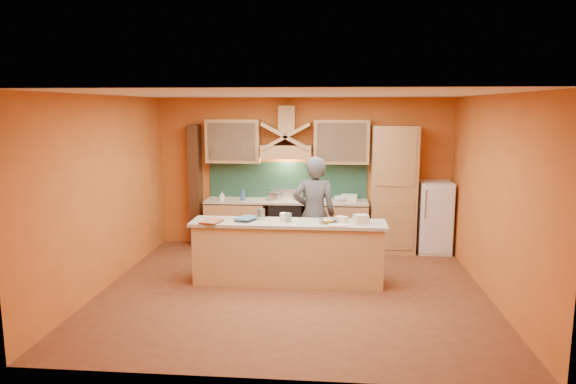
# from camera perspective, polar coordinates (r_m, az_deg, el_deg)

# --- Properties ---
(floor) EXTENTS (5.50, 5.00, 0.01)m
(floor) POSITION_cam_1_polar(r_m,az_deg,el_deg) (7.60, 0.57, -10.78)
(floor) COLOR brown
(floor) RESTS_ON ground
(ceiling) EXTENTS (5.50, 5.00, 0.01)m
(ceiling) POSITION_cam_1_polar(r_m,az_deg,el_deg) (7.14, 0.61, 10.82)
(ceiling) COLOR white
(ceiling) RESTS_ON wall_back
(wall_back) EXTENTS (5.50, 0.02, 2.80)m
(wall_back) POSITION_cam_1_polar(r_m,az_deg,el_deg) (9.71, 1.73, 2.17)
(wall_back) COLOR #CD6A28
(wall_back) RESTS_ON floor
(wall_front) EXTENTS (5.50, 0.02, 2.80)m
(wall_front) POSITION_cam_1_polar(r_m,az_deg,el_deg) (4.81, -1.73, -5.38)
(wall_front) COLOR #CD6A28
(wall_front) RESTS_ON floor
(wall_left) EXTENTS (0.02, 5.00, 2.80)m
(wall_left) POSITION_cam_1_polar(r_m,az_deg,el_deg) (7.94, -19.62, -0.01)
(wall_left) COLOR #CD6A28
(wall_left) RESTS_ON floor
(wall_right) EXTENTS (0.02, 5.00, 2.80)m
(wall_right) POSITION_cam_1_polar(r_m,az_deg,el_deg) (7.55, 21.90, -0.62)
(wall_right) COLOR #CD6A28
(wall_right) RESTS_ON floor
(base_cabinet_left) EXTENTS (1.10, 0.60, 0.86)m
(base_cabinet_left) POSITION_cam_1_polar(r_m,az_deg,el_deg) (9.74, -5.78, -3.65)
(base_cabinet_left) COLOR tan
(base_cabinet_left) RESTS_ON floor
(base_cabinet_right) EXTENTS (1.10, 0.60, 0.86)m
(base_cabinet_right) POSITION_cam_1_polar(r_m,az_deg,el_deg) (9.57, 5.50, -3.88)
(base_cabinet_right) COLOR tan
(base_cabinet_right) RESTS_ON floor
(counter_top) EXTENTS (3.00, 0.62, 0.04)m
(counter_top) POSITION_cam_1_polar(r_m,az_deg,el_deg) (9.51, -0.19, -1.03)
(counter_top) COLOR #B7AD9B
(counter_top) RESTS_ON base_cabinet_left
(stove) EXTENTS (0.60, 0.58, 0.90)m
(stove) POSITION_cam_1_polar(r_m,az_deg,el_deg) (9.60, -0.19, -3.67)
(stove) COLOR black
(stove) RESTS_ON floor
(backsplash) EXTENTS (3.00, 0.03, 0.70)m
(backsplash) POSITION_cam_1_polar(r_m,az_deg,el_deg) (9.73, -0.04, 1.30)
(backsplash) COLOR #1C3E2F
(backsplash) RESTS_ON wall_back
(range_hood) EXTENTS (0.92, 0.50, 0.24)m
(range_hood) POSITION_cam_1_polar(r_m,az_deg,el_deg) (9.44, -0.17, 4.53)
(range_hood) COLOR tan
(range_hood) RESTS_ON wall_back
(hood_chimney) EXTENTS (0.30, 0.30, 0.50)m
(hood_chimney) POSITION_cam_1_polar(r_m,az_deg,el_deg) (9.50, -0.11, 8.07)
(hood_chimney) COLOR tan
(hood_chimney) RESTS_ON wall_back
(upper_cabinet_left) EXTENTS (1.00, 0.35, 0.80)m
(upper_cabinet_left) POSITION_cam_1_polar(r_m,az_deg,el_deg) (9.64, -6.09, 5.65)
(upper_cabinet_left) COLOR tan
(upper_cabinet_left) RESTS_ON wall_back
(upper_cabinet_right) EXTENTS (1.00, 0.35, 0.80)m
(upper_cabinet_right) POSITION_cam_1_polar(r_m,az_deg,el_deg) (9.46, 5.95, 5.59)
(upper_cabinet_right) COLOR tan
(upper_cabinet_right) RESTS_ON wall_back
(pantry_column) EXTENTS (0.80, 0.60, 2.30)m
(pantry_column) POSITION_cam_1_polar(r_m,az_deg,el_deg) (9.49, 11.61, 0.29)
(pantry_column) COLOR tan
(pantry_column) RESTS_ON floor
(fridge) EXTENTS (0.58, 0.60, 1.30)m
(fridge) POSITION_cam_1_polar(r_m,az_deg,el_deg) (9.70, 15.92, -2.69)
(fridge) COLOR white
(fridge) RESTS_ON floor
(trim_column_left) EXTENTS (0.20, 0.30, 2.30)m
(trim_column_left) POSITION_cam_1_polar(r_m,az_deg,el_deg) (9.92, -10.23, 0.73)
(trim_column_left) COLOR #472816
(trim_column_left) RESTS_ON floor
(island_body) EXTENTS (2.80, 0.55, 0.88)m
(island_body) POSITION_cam_1_polar(r_m,az_deg,el_deg) (7.76, 0.01, -6.95)
(island_body) COLOR tan
(island_body) RESTS_ON floor
(island_top) EXTENTS (2.90, 0.62, 0.05)m
(island_top) POSITION_cam_1_polar(r_m,az_deg,el_deg) (7.63, 0.01, -3.49)
(island_top) COLOR #B7AD9B
(island_top) RESTS_ON island_body
(person) EXTENTS (0.70, 0.48, 1.87)m
(person) POSITION_cam_1_polar(r_m,az_deg,el_deg) (8.22, 2.93, -2.47)
(person) COLOR #4C4C51
(person) RESTS_ON floor
(pot_large) EXTENTS (0.32, 0.32, 0.15)m
(pot_large) POSITION_cam_1_polar(r_m,az_deg,el_deg) (9.51, -1.51, -0.58)
(pot_large) COLOR #BBBAC1
(pot_large) RESTS_ON stove
(pot_small) EXTENTS (0.22, 0.22, 0.13)m
(pot_small) POSITION_cam_1_polar(r_m,az_deg,el_deg) (9.55, 1.05, -0.59)
(pot_small) COLOR #B6B6BD
(pot_small) RESTS_ON stove
(soap_bottle_a) EXTENTS (0.10, 0.10, 0.18)m
(soap_bottle_a) POSITION_cam_1_polar(r_m,az_deg,el_deg) (9.52, -7.33, -0.44)
(soap_bottle_a) COLOR white
(soap_bottle_a) RESTS_ON counter_top
(soap_bottle_b) EXTENTS (0.13, 0.13, 0.24)m
(soap_bottle_b) POSITION_cam_1_polar(r_m,az_deg,el_deg) (9.50, -5.06, -0.23)
(soap_bottle_b) COLOR #32588B
(soap_bottle_b) RESTS_ON counter_top
(bowl_back) EXTENTS (0.30, 0.30, 0.08)m
(bowl_back) POSITION_cam_1_polar(r_m,az_deg,el_deg) (9.49, 5.84, -0.75)
(bowl_back) COLOR white
(bowl_back) RESTS_ON counter_top
(dish_rack) EXTENTS (0.32, 0.27, 0.10)m
(dish_rack) POSITION_cam_1_polar(r_m,az_deg,el_deg) (9.56, 6.80, -0.60)
(dish_rack) COLOR silver
(dish_rack) RESTS_ON counter_top
(book_lower) EXTENTS (0.33, 0.40, 0.03)m
(book_lower) POSITION_cam_1_polar(r_m,az_deg,el_deg) (7.70, -9.35, -3.18)
(book_lower) COLOR #AF583E
(book_lower) RESTS_ON island_top
(book_upper) EXTENTS (0.37, 0.42, 0.03)m
(book_upper) POSITION_cam_1_polar(r_m,az_deg,el_deg) (7.79, -5.43, -2.81)
(book_upper) COLOR teal
(book_upper) RESTS_ON island_top
(jar_large) EXTENTS (0.14, 0.14, 0.16)m
(jar_large) POSITION_cam_1_polar(r_m,az_deg,el_deg) (7.78, -3.04, -2.48)
(jar_large) COLOR silver
(jar_large) RESTS_ON island_top
(jar_small) EXTENTS (0.15, 0.15, 0.13)m
(jar_small) POSITION_cam_1_polar(r_m,az_deg,el_deg) (7.62, -0.05, -2.82)
(jar_small) COLOR white
(jar_small) RESTS_ON island_top
(kitchen_scale) EXTENTS (0.16, 0.16, 0.11)m
(kitchen_scale) POSITION_cam_1_polar(r_m,az_deg,el_deg) (7.64, -0.36, -2.86)
(kitchen_scale) COLOR white
(kitchen_scale) RESTS_ON island_top
(mixing_bowl) EXTENTS (0.31, 0.31, 0.06)m
(mixing_bowl) POSITION_cam_1_polar(r_m,az_deg,el_deg) (7.56, 4.46, -3.21)
(mixing_bowl) COLOR silver
(mixing_bowl) RESTS_ON island_top
(cloth) EXTENTS (0.26, 0.20, 0.02)m
(cloth) POSITION_cam_1_polar(r_m,az_deg,el_deg) (7.40, 5.57, -3.69)
(cloth) COLOR beige
(cloth) RESTS_ON island_top
(grocery_bag_a) EXTENTS (0.24, 0.21, 0.13)m
(grocery_bag_a) POSITION_cam_1_polar(r_m,az_deg,el_deg) (7.58, 8.10, -2.98)
(grocery_bag_a) COLOR beige
(grocery_bag_a) RESTS_ON island_top
(grocery_bag_b) EXTENTS (0.20, 0.19, 0.10)m
(grocery_bag_b) POSITION_cam_1_polar(r_m,az_deg,el_deg) (7.57, 5.94, -3.08)
(grocery_bag_b) COLOR beige
(grocery_bag_b) RESTS_ON island_top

